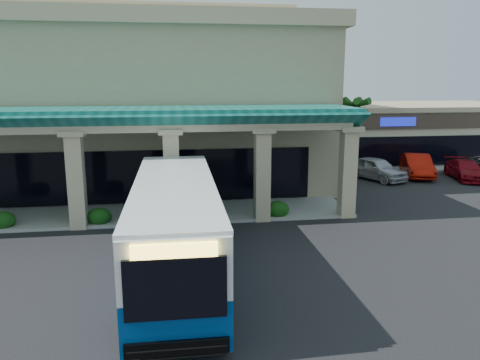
{
  "coord_description": "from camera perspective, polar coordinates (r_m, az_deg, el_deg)",
  "views": [
    {
      "loc": [
        -2.96,
        -17.42,
        7.0
      ],
      "look_at": [
        0.33,
        4.93,
        2.2
      ],
      "focal_mm": 35.0,
      "sensor_mm": 36.0,
      "label": 1
    }
  ],
  "objects": [
    {
      "name": "ground",
      "position": [
        19.01,
        1.19,
        -9.62
      ],
      "size": [
        110.0,
        110.0,
        0.0
      ],
      "primitive_type": "plane",
      "color": "black"
    },
    {
      "name": "main_building",
      "position": [
        33.83,
        -17.17,
        9.23
      ],
      "size": [
        30.8,
        14.8,
        11.35
      ],
      "primitive_type": null,
      "color": "tan",
      "rests_on": "ground"
    },
    {
      "name": "arcade",
      "position": [
        25.09,
        -19.86,
        1.75
      ],
      "size": [
        30.0,
        6.2,
        5.7
      ],
      "primitive_type": null,
      "color": "#0F5C55",
      "rests_on": "ground"
    },
    {
      "name": "strip_mall",
      "position": [
        46.65,
        18.46,
        5.79
      ],
      "size": [
        22.5,
        12.5,
        4.9
      ],
      "primitive_type": null,
      "color": "beige",
      "rests_on": "ground"
    },
    {
      "name": "palm_0",
      "position": [
        30.87,
        13.53,
        4.78
      ],
      "size": [
        2.4,
        2.4,
        6.6
      ],
      "primitive_type": null,
      "color": "#164111",
      "rests_on": "ground"
    },
    {
      "name": "palm_1",
      "position": [
        34.05,
        13.2,
        4.77
      ],
      "size": [
        2.4,
        2.4,
        5.8
      ],
      "primitive_type": null,
      "color": "#164111",
      "rests_on": "ground"
    },
    {
      "name": "broadleaf_tree",
      "position": [
        38.17,
        7.61,
        4.98
      ],
      "size": [
        2.6,
        2.6,
        4.81
      ],
      "primitive_type": null,
      "color": "#10390D",
      "rests_on": "ground"
    },
    {
      "name": "transit_bus",
      "position": [
        17.25,
        -7.86,
        -5.89
      ],
      "size": [
        3.03,
        12.48,
        3.48
      ],
      "primitive_type": null,
      "rotation": [
        0.0,
        0.0,
        -0.01
      ],
      "color": "navy",
      "rests_on": "ground"
    },
    {
      "name": "car_silver",
      "position": [
        35.11,
        16.28,
        1.36
      ],
      "size": [
        3.63,
        5.13,
        1.62
      ],
      "primitive_type": "imported",
      "rotation": [
        0.0,
        0.0,
        0.4
      ],
      "color": "#ABACB3",
      "rests_on": "ground"
    },
    {
      "name": "car_white",
      "position": [
        37.22,
        20.76,
        1.67
      ],
      "size": [
        3.2,
        5.34,
        1.66
      ],
      "primitive_type": "imported",
      "rotation": [
        0.0,
        0.0,
        -0.31
      ],
      "color": "#9F1206",
      "rests_on": "ground"
    },
    {
      "name": "car_red",
      "position": [
        37.6,
        25.8,
        1.12
      ],
      "size": [
        2.95,
        5.03,
        1.37
      ],
      "primitive_type": "imported",
      "rotation": [
        0.0,
        0.0,
        -0.23
      ],
      "color": "maroon",
      "rests_on": "ground"
    }
  ]
}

